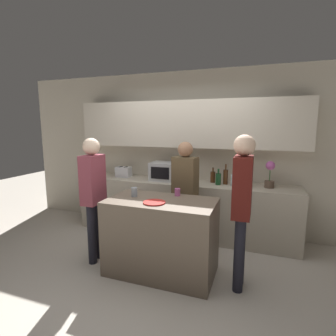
{
  "coord_description": "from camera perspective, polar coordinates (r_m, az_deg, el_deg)",
  "views": [
    {
      "loc": [
        1.18,
        -2.64,
        1.81
      ],
      "look_at": [
        0.08,
        0.43,
        1.27
      ],
      "focal_mm": 28.0,
      "sensor_mm": 36.0,
      "label": 1
    }
  ],
  "objects": [
    {
      "name": "person_right",
      "position": [
        3.55,
        -15.95,
        -4.55
      ],
      "size": [
        0.22,
        0.35,
        1.65
      ],
      "rotation": [
        0.0,
        0.0,
        -1.54
      ],
      "color": "black",
      "rests_on": "ground_plane"
    },
    {
      "name": "back_wall",
      "position": [
        4.47,
        4.3,
        5.79
      ],
      "size": [
        6.4,
        0.4,
        2.7
      ],
      "color": "beige",
      "rests_on": "ground_plane"
    },
    {
      "name": "potted_plant",
      "position": [
        4.11,
        21.29,
        -1.32
      ],
      "size": [
        0.14,
        0.14,
        0.39
      ],
      "color": "brown",
      "rests_on": "back_counter"
    },
    {
      "name": "bottle_2",
      "position": [
        4.18,
        12.41,
        -1.82
      ],
      "size": [
        0.07,
        0.07,
        0.32
      ],
      "color": "#472814",
      "rests_on": "back_counter"
    },
    {
      "name": "bottle_4",
      "position": [
        4.19,
        15.57,
        -1.99
      ],
      "size": [
        0.07,
        0.07,
        0.3
      ],
      "color": "maroon",
      "rests_on": "back_counter"
    },
    {
      "name": "cup_1",
      "position": [
        3.33,
        2.07,
        -5.27
      ],
      "size": [
        0.07,
        0.07,
        0.09
      ],
      "color": "#BC569A",
      "rests_on": "kitchen_island"
    },
    {
      "name": "bottle_0",
      "position": [
        4.27,
        9.73,
        -1.89
      ],
      "size": [
        0.08,
        0.08,
        0.24
      ],
      "color": "#472814",
      "rests_on": "back_counter"
    },
    {
      "name": "ground_plane",
      "position": [
        3.41,
        -4.1,
        -22.73
      ],
      "size": [
        14.0,
        14.0,
        0.0
      ],
      "primitive_type": "plane",
      "color": "beige"
    },
    {
      "name": "bottle_1",
      "position": [
        4.11,
        10.89,
        -2.3
      ],
      "size": [
        0.08,
        0.08,
        0.25
      ],
      "color": "#194723",
      "rests_on": "back_counter"
    },
    {
      "name": "plate_on_island",
      "position": [
        3.04,
        -3.0,
        -7.49
      ],
      "size": [
        0.26,
        0.26,
        0.01
      ],
      "color": "red",
      "rests_on": "kitchen_island"
    },
    {
      "name": "toaster",
      "position": [
        4.72,
        -9.66,
        -0.84
      ],
      "size": [
        0.26,
        0.16,
        0.18
      ],
      "color": "silver",
      "rests_on": "back_counter"
    },
    {
      "name": "microwave",
      "position": [
        4.37,
        -0.25,
        -0.73
      ],
      "size": [
        0.52,
        0.39,
        0.3
      ],
      "color": "#B7BABC",
      "rests_on": "back_counter"
    },
    {
      "name": "bottle_5",
      "position": [
        4.04,
        16.84,
        -2.58
      ],
      "size": [
        0.08,
        0.08,
        0.28
      ],
      "color": "black",
      "rests_on": "back_counter"
    },
    {
      "name": "person_center",
      "position": [
        2.93,
        15.81,
        -6.52
      ],
      "size": [
        0.23,
        0.34,
        1.71
      ],
      "rotation": [
        0.0,
        0.0,
        1.57
      ],
      "color": "black",
      "rests_on": "ground_plane"
    },
    {
      "name": "cup_0",
      "position": [
        3.32,
        -7.34,
        -5.21
      ],
      "size": [
        0.08,
        0.08,
        0.11
      ],
      "color": "#909CA8",
      "rests_on": "kitchen_island"
    },
    {
      "name": "back_counter",
      "position": [
        4.42,
        3.19,
        -8.65
      ],
      "size": [
        3.6,
        0.62,
        0.9
      ],
      "color": "#B7AD99",
      "rests_on": "ground_plane"
    },
    {
      "name": "person_left",
      "position": [
        3.68,
        3.71,
        -4.41
      ],
      "size": [
        0.37,
        0.25,
        1.59
      ],
      "rotation": [
        0.0,
        0.0,
        -3.34
      ],
      "color": "black",
      "rests_on": "ground_plane"
    },
    {
      "name": "bottle_3",
      "position": [
        4.11,
        14.0,
        -2.49
      ],
      "size": [
        0.07,
        0.07,
        0.24
      ],
      "color": "silver",
      "rests_on": "back_counter"
    },
    {
      "name": "kitchen_island",
      "position": [
        3.32,
        -1.5,
        -14.66
      ],
      "size": [
        1.31,
        0.71,
        0.92
      ],
      "color": "brown",
      "rests_on": "ground_plane"
    }
  ]
}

